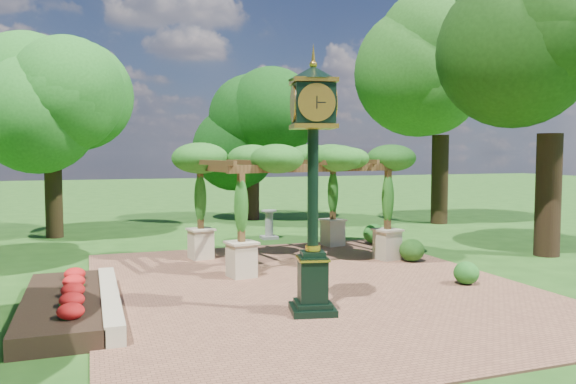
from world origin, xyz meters
name	(u,v)px	position (x,y,z in m)	size (l,w,h in m)	color
ground	(325,297)	(0.00, 0.00, 0.00)	(120.00, 120.00, 0.00)	#1E4714
brick_plaza	(309,286)	(0.00, 1.00, 0.02)	(10.00, 12.00, 0.04)	brown
border_wall	(110,301)	(-4.60, 0.50, 0.20)	(0.35, 5.00, 0.40)	#C6B793
flower_bed	(63,306)	(-5.50, 0.50, 0.18)	(1.50, 5.00, 0.36)	red
pedestal_clock	(313,166)	(-0.79, -1.18, 2.98)	(1.17, 1.17, 4.98)	black
pergola	(294,164)	(0.83, 4.30, 2.89)	(6.11, 4.43, 3.52)	#C7B894
sundial	(269,226)	(1.41, 8.57, 0.48)	(0.63, 0.63, 1.09)	gray
shrub_front	(466,273)	(3.66, -0.17, 0.32)	(0.61, 0.61, 0.55)	#1E5E1A
shrub_mid	(412,250)	(3.97, 2.77, 0.37)	(0.74, 0.74, 0.66)	#1F4C15
shrub_back	(374,234)	(4.49, 6.05, 0.39)	(0.77, 0.77, 0.69)	#23681E
tree_west_far	(51,96)	(-6.22, 11.64, 5.37)	(3.98, 3.98, 7.82)	#2E2111
tree_north	(253,131)	(2.53, 14.64, 4.30)	(3.99, 3.99, 6.26)	#351F15
tree_east_far	(442,65)	(10.16, 10.37, 7.18)	(5.33, 5.33, 10.44)	black
tree_east_near	(553,37)	(8.59, 2.33, 6.77)	(4.38, 4.38, 9.89)	black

